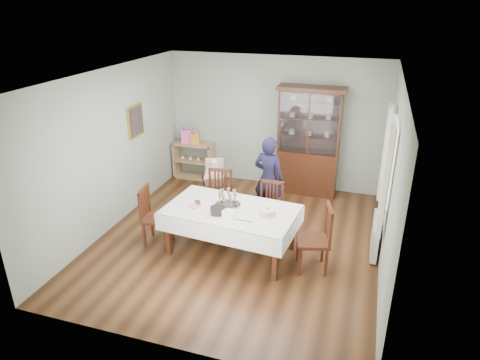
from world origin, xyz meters
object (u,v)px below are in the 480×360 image
at_px(sideboard, 194,160).
at_px(chair_far_right, 269,220).
at_px(woman, 269,179).
at_px(birthday_cake, 268,212).
at_px(gift_bag_orange, 195,137).
at_px(dining_table, 231,230).
at_px(gift_bag_pink, 186,135).
at_px(high_chair, 215,190).
at_px(chair_far_left, 219,209).
at_px(china_cabinet, 309,140).
at_px(champagne_tray, 228,201).
at_px(chair_end_left, 157,227).
at_px(chair_end_right, 313,250).

distance_m(sideboard, chair_far_right, 2.95).
distance_m(sideboard, woman, 2.46).
bearing_deg(birthday_cake, gift_bag_orange, 130.49).
height_order(dining_table, woman, woman).
bearing_deg(gift_bag_pink, high_chair, -48.76).
relative_size(chair_far_left, chair_far_right, 1.05).
bearing_deg(gift_bag_pink, dining_table, -54.05).
relative_size(chair_far_right, gift_bag_orange, 2.85).
distance_m(chair_far_left, woman, 1.04).
distance_m(china_cabinet, gift_bag_pink, 2.66).
bearing_deg(dining_table, china_cabinet, 74.23).
height_order(high_chair, champagne_tray, high_chair).
bearing_deg(gift_bag_orange, dining_table, -57.20).
relative_size(woman, birthday_cake, 5.52).
relative_size(sideboard, woman, 0.58).
height_order(china_cabinet, sideboard, china_cabinet).
height_order(dining_table, china_cabinet, china_cabinet).
height_order(chair_far_right, champagne_tray, champagne_tray).
distance_m(birthday_cake, gift_bag_orange, 3.51).
bearing_deg(china_cabinet, chair_far_left, -124.25).
bearing_deg(chair_far_right, gift_bag_pink, 140.01).
xyz_separation_m(chair_far_right, gift_bag_pink, (-2.35, 1.95, 0.70)).
bearing_deg(gift_bag_pink, champagne_tray, -54.25).
bearing_deg(sideboard, chair_end_left, -79.47).
relative_size(sideboard, champagne_tray, 2.25).
xyz_separation_m(chair_end_right, gift_bag_orange, (-2.99, 2.69, 0.64)).
bearing_deg(woman, dining_table, 90.75).
xyz_separation_m(chair_far_right, high_chair, (-1.21, 0.66, 0.12)).
distance_m(chair_far_right, woman, 0.81).
xyz_separation_m(gift_bag_pink, gift_bag_orange, (0.21, 0.00, -0.03)).
relative_size(dining_table, chair_end_left, 2.18).
height_order(chair_far_right, woman, woman).
xyz_separation_m(chair_far_right, birthday_cake, (0.14, -0.72, 0.53)).
xyz_separation_m(chair_far_left, gift_bag_orange, (-1.19, 1.83, 0.65)).
height_order(chair_far_left, chair_end_left, chair_far_left).
bearing_deg(chair_end_left, champagne_tray, -88.44).
distance_m(gift_bag_pink, gift_bag_orange, 0.22).
xyz_separation_m(chair_far_left, high_chair, (-0.27, 0.54, 0.10)).
height_order(chair_far_right, chair_end_left, chair_end_left).
bearing_deg(woman, gift_bag_pink, -19.08).
height_order(sideboard, woman, woman).
bearing_deg(high_chair, sideboard, 108.91).
xyz_separation_m(china_cabinet, chair_end_left, (-1.99, -2.72, -0.84)).
relative_size(china_cabinet, chair_end_right, 2.13).
height_order(sideboard, champagne_tray, champagne_tray).
distance_m(high_chair, champagne_tray, 1.48).
bearing_deg(high_chair, chair_far_right, -46.27).
height_order(china_cabinet, gift_bag_pink, china_cabinet).
xyz_separation_m(high_chair, champagne_tray, (0.69, -1.24, 0.44)).
xyz_separation_m(dining_table, birthday_cake, (0.58, -0.03, 0.43)).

